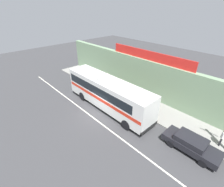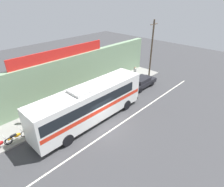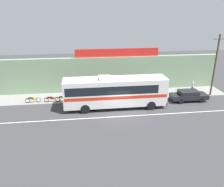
# 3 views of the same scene
# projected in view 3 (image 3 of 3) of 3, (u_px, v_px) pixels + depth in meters

# --- Properties ---
(ground_plane) EXTENTS (70.00, 70.00, 0.00)m
(ground_plane) POSITION_uv_depth(u_px,v_px,m) (120.00, 113.00, 25.13)
(ground_plane) COLOR #3A3A3D
(sidewalk_slab) EXTENTS (30.00, 3.60, 0.14)m
(sidewalk_slab) POSITION_uv_depth(u_px,v_px,m) (114.00, 96.00, 29.91)
(sidewalk_slab) COLOR gray
(sidewalk_slab) RESTS_ON ground_plane
(storefront_facade) EXTENTS (30.00, 0.70, 4.80)m
(storefront_facade) POSITION_uv_depth(u_px,v_px,m) (112.00, 74.00, 31.06)
(storefront_facade) COLOR gray
(storefront_facade) RESTS_ON ground_plane
(storefront_billboard) EXTENTS (11.28, 0.12, 1.10)m
(storefront_billboard) POSITION_uv_depth(u_px,v_px,m) (117.00, 53.00, 30.08)
(storefront_billboard) COLOR red
(storefront_billboard) RESTS_ON storefront_facade
(road_center_stripe) EXTENTS (30.00, 0.14, 0.01)m
(road_center_stripe) POSITION_uv_depth(u_px,v_px,m) (121.00, 116.00, 24.39)
(road_center_stripe) COLOR silver
(road_center_stripe) RESTS_ON ground_plane
(intercity_bus) EXTENTS (11.75, 2.66, 3.78)m
(intercity_bus) POSITION_uv_depth(u_px,v_px,m) (115.00, 91.00, 25.87)
(intercity_bus) COLOR silver
(intercity_bus) RESTS_ON ground_plane
(parked_car) EXTENTS (4.53, 1.83, 1.37)m
(parked_car) POSITION_uv_depth(u_px,v_px,m) (189.00, 95.00, 28.20)
(parked_car) COLOR black
(parked_car) RESTS_ON ground_plane
(utility_pole) EXTENTS (1.60, 0.22, 7.90)m
(utility_pole) POSITION_uv_depth(u_px,v_px,m) (215.00, 65.00, 28.47)
(utility_pole) COLOR brown
(utility_pole) RESTS_ON sidewalk_slab
(motorcycle_blue) EXTENTS (1.91, 0.56, 0.94)m
(motorcycle_blue) POSITION_uv_depth(u_px,v_px,m) (33.00, 99.00, 27.42)
(motorcycle_blue) COLOR black
(motorcycle_blue) RESTS_ON sidewalk_slab
(motorcycle_black) EXTENTS (1.86, 0.56, 0.94)m
(motorcycle_black) POSITION_uv_depth(u_px,v_px,m) (63.00, 98.00, 27.78)
(motorcycle_black) COLOR black
(motorcycle_black) RESTS_ON sidewalk_slab
(motorcycle_red) EXTENTS (1.91, 0.56, 0.94)m
(motorcycle_red) POSITION_uv_depth(u_px,v_px,m) (52.00, 99.00, 27.62)
(motorcycle_red) COLOR black
(motorcycle_red) RESTS_ON sidewalk_slab
(pedestrian_far_left) EXTENTS (0.30, 0.48, 1.60)m
(pedestrian_far_left) POSITION_uv_depth(u_px,v_px,m) (109.00, 89.00, 29.38)
(pedestrian_far_left) COLOR navy
(pedestrian_far_left) RESTS_ON sidewalk_slab
(pedestrian_far_right) EXTENTS (0.30, 0.48, 1.69)m
(pedestrian_far_right) POSITION_uv_depth(u_px,v_px,m) (75.00, 88.00, 29.47)
(pedestrian_far_right) COLOR navy
(pedestrian_far_right) RESTS_ON sidewalk_slab
(pedestrian_by_curb) EXTENTS (0.30, 0.48, 1.72)m
(pedestrian_by_curb) POSITION_uv_depth(u_px,v_px,m) (192.00, 86.00, 30.35)
(pedestrian_by_curb) COLOR black
(pedestrian_by_curb) RESTS_ON sidewalk_slab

